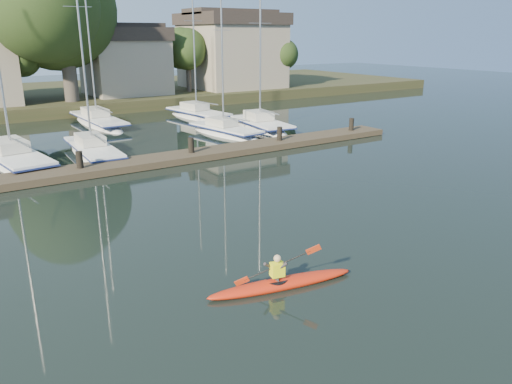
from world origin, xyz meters
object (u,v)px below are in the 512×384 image
kayak (281,282)px  sailboat_1 (15,168)px  sailboat_3 (225,137)px  sailboat_7 (198,120)px  sailboat_6 (99,127)px  dock (140,163)px  sailboat_4 (261,133)px  sailboat_2 (94,158)px

kayak → sailboat_1: (-3.83, 18.72, -0.36)m
kayak → sailboat_3: size_ratio=0.36×
kayak → sailboat_7: bearing=78.5°
sailboat_3 → sailboat_6: 10.69m
kayak → dock: bearing=95.3°
dock → sailboat_7: size_ratio=2.58×
dock → sailboat_4: bearing=25.0°
sailboat_1 → sailboat_7: bearing=20.9°
dock → sailboat_3: bearing=31.9°
sailboat_4 → sailboat_3: bearing=-169.4°
kayak → sailboat_3: sailboat_3 is taller
sailboat_4 → kayak: bearing=-115.8°
sailboat_3 → sailboat_7: 7.62m
sailboat_6 → sailboat_3: bearing=-56.5°
dock → sailboat_2: 4.17m
dock → sailboat_3: size_ratio=2.86×
sailboat_1 → sailboat_2: sailboat_1 is taller
sailboat_3 → sailboat_7: bearing=68.7°
dock → sailboat_7: bearing=51.8°
kayak → sailboat_6: (3.53, 28.34, -0.35)m
dock → sailboat_1: (-5.35, 4.21, -0.40)m
kayak → sailboat_7: (11.33, 26.97, -0.36)m
kayak → dock: 14.59m
sailboat_2 → sailboat_4: size_ratio=1.07×
sailboat_1 → sailboat_7: 17.25m
dock → sailboat_6: bearing=81.7°
sailboat_3 → dock: bearing=-156.3°
dock → sailboat_1: bearing=141.8°
sailboat_3 → sailboat_4: sailboat_4 is taller
sailboat_6 → sailboat_7: (7.80, -1.37, -0.01)m
sailboat_3 → sailboat_4: 3.11m
sailboat_4 → sailboat_1: bearing=-169.5°
sailboat_1 → sailboat_4: sailboat_1 is taller
sailboat_2 → sailboat_1: bearing=179.0°
sailboat_7 → dock: bearing=-134.9°
sailboat_7 → sailboat_1: bearing=-158.1°
dock → sailboat_7: 15.85m
sailboat_2 → sailboat_6: (3.25, 9.86, -0.01)m
sailboat_6 → sailboat_7: size_ratio=1.20×
sailboat_2 → sailboat_3: bearing=8.9°
dock → sailboat_7: (9.80, 12.45, -0.40)m
sailboat_2 → sailboat_7: sailboat_2 is taller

